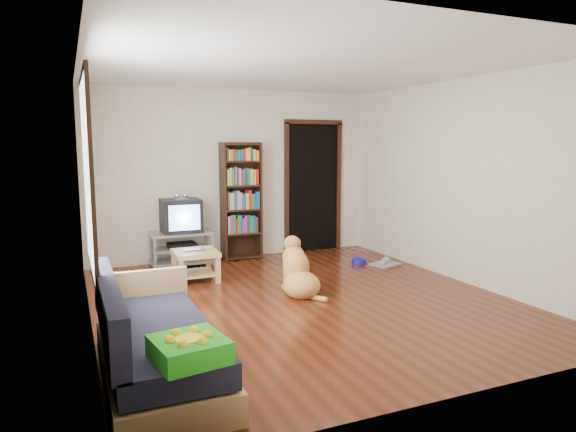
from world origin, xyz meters
name	(u,v)px	position (x,y,z in m)	size (l,w,h in m)	color
ground	(302,300)	(0.00, 0.00, 0.00)	(5.00, 5.00, 0.00)	#551F0E
ceiling	(303,66)	(0.00, 0.00, 2.60)	(5.00, 5.00, 0.00)	white
wall_back	(234,175)	(0.00, 2.50, 1.30)	(4.50, 4.50, 0.00)	beige
wall_front	(460,215)	(0.00, -2.50, 1.30)	(4.50, 4.50, 0.00)	beige
wall_left	(85,194)	(-2.25, 0.00, 1.30)	(5.00, 5.00, 0.00)	beige
wall_right	(461,181)	(2.25, 0.00, 1.30)	(5.00, 5.00, 0.00)	beige
green_cushion	(189,349)	(-1.75, -2.10, 0.49)	(0.43, 0.43, 0.14)	green
laptop	(196,250)	(-0.92, 1.28, 0.41)	(0.29, 0.19, 0.02)	#B8B9BD
dog_bowl	(359,261)	(1.55, 1.30, 0.04)	(0.22, 0.22, 0.08)	#231595
grey_rag	(385,264)	(1.85, 1.05, 0.01)	(0.40, 0.32, 0.03)	gray
window	(88,176)	(-2.23, -0.50, 1.50)	(0.03, 1.46, 1.70)	white
doorway	(313,184)	(1.35, 2.48, 1.12)	(1.03, 0.05, 2.19)	black
tv_stand	(182,247)	(-0.90, 2.25, 0.27)	(0.90, 0.45, 0.50)	#99999E
crt_tv	(181,215)	(-0.90, 2.27, 0.74)	(0.55, 0.52, 0.58)	black
bookshelf	(241,195)	(0.05, 2.34, 1.00)	(0.60, 0.30, 1.80)	black
sofa	(153,347)	(-1.87, -1.38, 0.26)	(0.80, 1.80, 0.80)	tan
coffee_table	(195,260)	(-0.92, 1.31, 0.28)	(0.55, 0.55, 0.40)	#D8B36F
dog	(298,273)	(0.06, 0.25, 0.26)	(0.46, 0.85, 0.70)	tan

